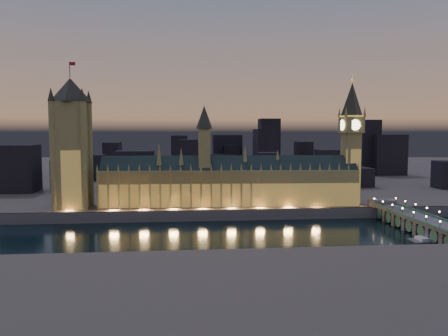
{
  "coord_description": "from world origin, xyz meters",
  "views": [
    {
      "loc": [
        -25.63,
        -277.12,
        65.44
      ],
      "look_at": [
        5.0,
        55.0,
        38.0
      ],
      "focal_mm": 35.0,
      "sensor_mm": 36.0,
      "label": 1
    }
  ],
  "objects": [
    {
      "name": "embankment_wall",
      "position": [
        0.0,
        41.0,
        4.0
      ],
      "size": [
        2000.0,
        2.5,
        8.0
      ],
      "primitive_type": "cube",
      "color": "#554A4D",
      "rests_on": "ground"
    },
    {
      "name": "city_backdrop",
      "position": [
        38.56,
        247.65,
        31.15
      ],
      "size": [
        468.89,
        215.63,
        75.31
      ],
      "color": "black",
      "rests_on": "north_bank"
    },
    {
      "name": "elizabeth_tower",
      "position": [
        108.0,
        61.92,
        65.39
      ],
      "size": [
        18.0,
        18.0,
        103.15
      ],
      "color": "olive",
      "rests_on": "north_bank"
    },
    {
      "name": "ground_plane",
      "position": [
        0.0,
        0.0,
        0.0
      ],
      "size": [
        2000.0,
        2000.0,
        0.0
      ],
      "primitive_type": "plane",
      "color": "black",
      "rests_on": "ground"
    },
    {
      "name": "north_bank",
      "position": [
        0.0,
        520.0,
        4.0
      ],
      "size": [
        2000.0,
        960.0,
        8.0
      ],
      "primitive_type": "cube",
      "color": "#4F4B3E",
      "rests_on": "ground"
    },
    {
      "name": "westminster_bridge",
      "position": [
        127.33,
        -3.45,
        5.99
      ],
      "size": [
        18.05,
        113.0,
        15.9
      ],
      "color": "#554A4D",
      "rests_on": "ground"
    },
    {
      "name": "palace_of_westminster",
      "position": [
        9.37,
        61.74,
        26.37
      ],
      "size": [
        202.0,
        28.39,
        78.0
      ],
      "color": "olive",
      "rests_on": "north_bank"
    },
    {
      "name": "victoria_tower",
      "position": [
        -110.0,
        61.92,
        62.26
      ],
      "size": [
        31.68,
        31.68,
        109.85
      ],
      "color": "olive",
      "rests_on": "north_bank"
    }
  ]
}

